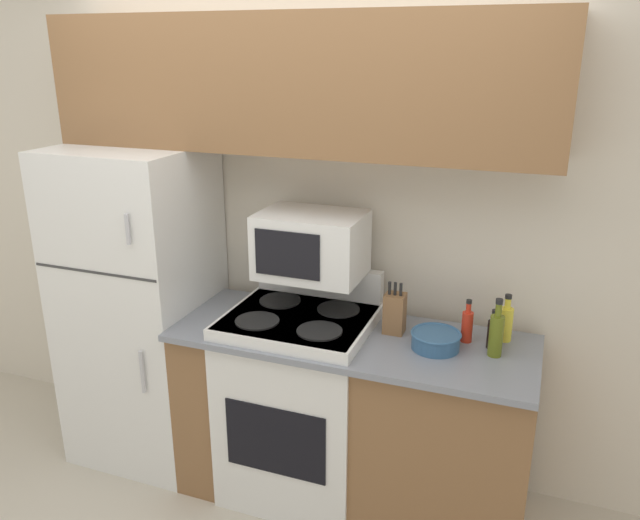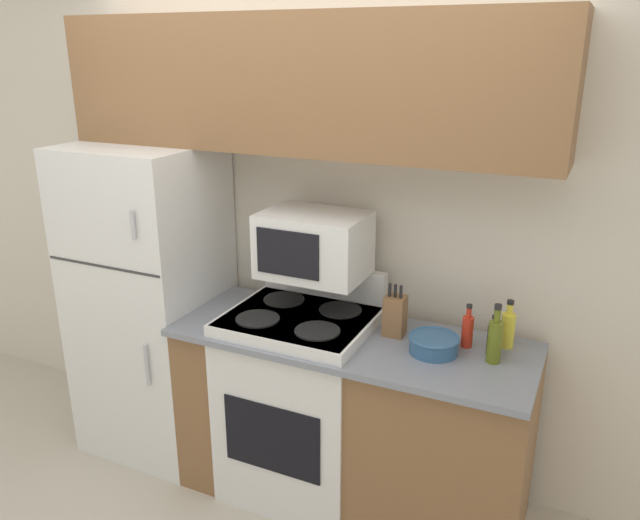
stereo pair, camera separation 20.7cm
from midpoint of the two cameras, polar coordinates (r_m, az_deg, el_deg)
name	(u,v)px [view 2 (the right image)]	position (r m, az deg, el deg)	size (l,w,h in m)	color
ground_plane	(259,513)	(3.28, -3.64, -22.11)	(12.00, 12.00, 0.00)	beige
wall_back	(317,228)	(3.20, 1.60, 2.97)	(8.00, 0.05, 2.55)	beige
lower_cabinets	(351,419)	(3.11, 4.79, -14.37)	(1.66, 0.63, 0.90)	brown
refrigerator	(151,302)	(3.47, -13.53, -3.77)	(0.71, 0.66, 1.70)	white
upper_cabinets	(298,84)	(2.90, 0.08, 15.80)	(2.37, 0.35, 0.60)	brown
stove	(301,401)	(3.16, 0.17, -12.76)	(0.68, 0.61, 1.12)	white
microwave	(314,245)	(2.92, 1.45, 1.39)	(0.49, 0.35, 0.30)	white
knife_block	(395,315)	(2.87, 8.93, -5.04)	(0.09, 0.09, 0.25)	brown
bowl	(434,344)	(2.76, 12.50, -7.52)	(0.22, 0.22, 0.08)	#335B84
bottle_cooking_spray	(508,329)	(2.88, 18.79, -6.00)	(0.06, 0.06, 0.22)	gold
bottle_olive_oil	(495,340)	(2.73, 17.82, -6.99)	(0.06, 0.06, 0.26)	#5B6619
bottle_hot_sauce	(467,330)	(2.84, 15.39, -6.24)	(0.05, 0.05, 0.20)	red
bottle_soy_sauce	(493,339)	(2.80, 17.61, -6.93)	(0.05, 0.05, 0.18)	black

